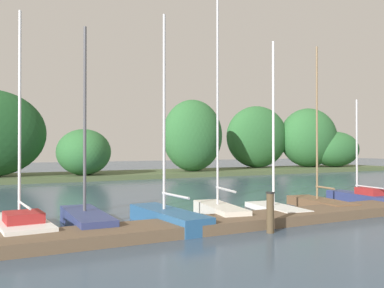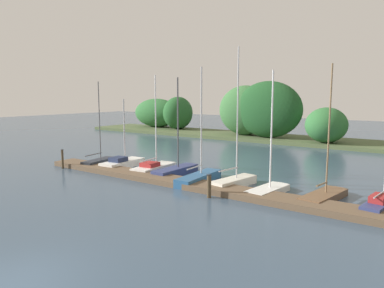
# 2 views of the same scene
# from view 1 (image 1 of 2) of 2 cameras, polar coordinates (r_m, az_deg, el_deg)

# --- Properties ---
(dock_pier) EXTENTS (30.25, 1.80, 0.35)m
(dock_pier) POSITION_cam_1_polar(r_m,az_deg,el_deg) (14.56, 8.13, -10.48)
(dock_pier) COLOR brown
(dock_pier) RESTS_ON ground
(far_shore) EXTENTS (73.10, 8.58, 7.47)m
(far_shore) POSITION_cam_1_polar(r_m,az_deg,el_deg) (38.38, -10.01, 0.05)
(far_shore) COLOR #4C5B38
(far_shore) RESTS_ON ground
(sailboat_2) EXTENTS (1.66, 4.18, 7.06)m
(sailboat_2) POSITION_cam_1_polar(r_m,az_deg,el_deg) (14.09, -22.79, -10.13)
(sailboat_2) COLOR white
(sailboat_2) RESTS_ON ground
(sailboat_3) EXTENTS (1.19, 4.28, 6.82)m
(sailboat_3) POSITION_cam_1_polar(r_m,az_deg,el_deg) (14.46, -14.64, -9.79)
(sailboat_3) COLOR navy
(sailboat_3) RESTS_ON ground
(sailboat_4) EXTENTS (1.35, 4.55, 7.38)m
(sailboat_4) POSITION_cam_1_polar(r_m,az_deg,el_deg) (14.45, -3.69, -9.81)
(sailboat_4) COLOR #285684
(sailboat_4) RESTS_ON ground
(sailboat_5) EXTENTS (1.57, 3.76, 8.48)m
(sailboat_5) POSITION_cam_1_polar(r_m,az_deg,el_deg) (15.87, 3.71, -8.88)
(sailboat_5) COLOR silver
(sailboat_5) RESTS_ON ground
(sailboat_6) EXTENTS (1.52, 3.50, 7.00)m
(sailboat_6) POSITION_cam_1_polar(r_m,az_deg,el_deg) (16.94, 11.43, -8.58)
(sailboat_6) COLOR white
(sailboat_6) RESTS_ON ground
(sailboat_7) EXTENTS (1.76, 4.07, 7.26)m
(sailboat_7) POSITION_cam_1_polar(r_m,az_deg,el_deg) (19.35, 17.20, -7.61)
(sailboat_7) COLOR brown
(sailboat_7) RESTS_ON ground
(sailboat_8) EXTENTS (1.42, 4.35, 5.04)m
(sailboat_8) POSITION_cam_1_polar(r_m,az_deg,el_deg) (21.44, 22.32, -6.80)
(sailboat_8) COLOR navy
(sailboat_8) RESTS_ON ground
(mooring_piling_1) EXTENTS (0.27, 0.27, 1.29)m
(mooring_piling_1) POSITION_cam_1_polar(r_m,az_deg,el_deg) (13.34, 10.83, -9.32)
(mooring_piling_1) COLOR #4C3D28
(mooring_piling_1) RESTS_ON ground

